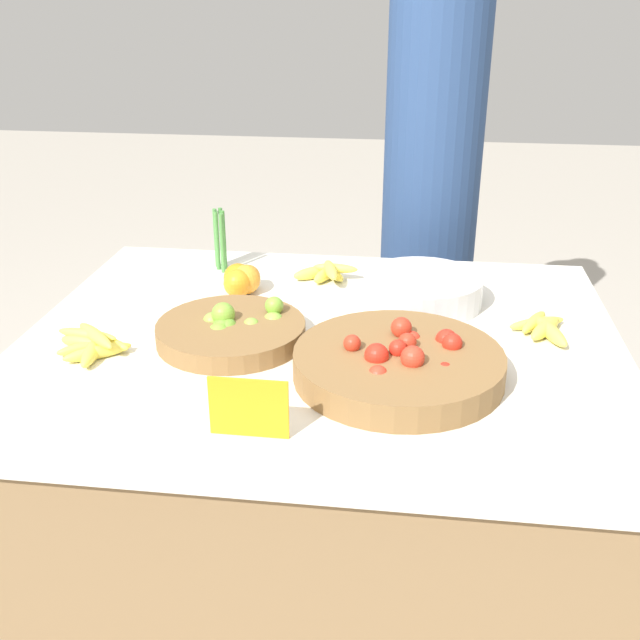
{
  "coord_description": "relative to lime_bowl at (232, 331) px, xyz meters",
  "views": [
    {
      "loc": [
        0.2,
        -1.57,
        1.42
      ],
      "look_at": [
        0.0,
        0.0,
        0.71
      ],
      "focal_mm": 42.0,
      "sensor_mm": 36.0,
      "label": 1
    }
  ],
  "objects": [
    {
      "name": "orange_pile",
      "position": [
        -0.04,
        0.29,
        0.01
      ],
      "size": [
        0.1,
        0.13,
        0.08
      ],
      "color": "orange",
      "rests_on": "market_table"
    },
    {
      "name": "tomato_basket",
      "position": [
        0.39,
        -0.13,
        0.01
      ],
      "size": [
        0.44,
        0.44,
        0.1
      ],
      "color": "olive",
      "rests_on": "market_table"
    },
    {
      "name": "banana_bunch_middle_right",
      "position": [
        0.17,
        0.41,
        -0.0
      ],
      "size": [
        0.19,
        0.17,
        0.06
      ],
      "color": "#EFDB4C",
      "rests_on": "market_table"
    },
    {
      "name": "lime_bowl",
      "position": [
        0.0,
        0.0,
        0.0
      ],
      "size": [
        0.35,
        0.35,
        0.09
      ],
      "color": "olive",
      "rests_on": "market_table"
    },
    {
      "name": "ground_plane",
      "position": [
        0.2,
        0.03,
        -0.69
      ],
      "size": [
        12.0,
        12.0,
        0.0
      ],
      "primitive_type": "plane",
      "color": "#ADA599"
    },
    {
      "name": "price_sign",
      "position": [
        0.13,
        -0.39,
        0.03
      ],
      "size": [
        0.15,
        0.01,
        0.12
      ],
      "rotation": [
        0.0,
        0.0,
        -0.01
      ],
      "color": "orange",
      "rests_on": "market_table"
    },
    {
      "name": "banana_bunch_front_center",
      "position": [
        -0.3,
        -0.1,
        -0.0
      ],
      "size": [
        0.19,
        0.17,
        0.05
      ],
      "color": "#EFDB4C",
      "rests_on": "market_table"
    },
    {
      "name": "banana_bunch_middle_left",
      "position": [
        0.72,
        0.14,
        -0.01
      ],
      "size": [
        0.15,
        0.2,
        0.04
      ],
      "color": "#EFDB4C",
      "rests_on": "market_table"
    },
    {
      "name": "veg_bundle",
      "position": [
        -0.15,
        0.47,
        0.06
      ],
      "size": [
        0.04,
        0.07,
        0.17
      ],
      "color": "#4C8E42",
      "rests_on": "market_table"
    },
    {
      "name": "vendor_person",
      "position": [
        0.46,
        0.99,
        0.12
      ],
      "size": [
        0.33,
        0.33,
        1.72
      ],
      "color": "navy",
      "rests_on": "ground_plane"
    },
    {
      "name": "market_table",
      "position": [
        0.2,
        0.03,
        -0.35
      ],
      "size": [
        1.41,
        1.19,
        0.66
      ],
      "color": "olive",
      "rests_on": "ground_plane"
    },
    {
      "name": "metal_bowl",
      "position": [
        0.44,
        0.28,
        0.01
      ],
      "size": [
        0.31,
        0.31,
        0.08
      ],
      "color": "silver",
      "rests_on": "market_table"
    }
  ]
}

